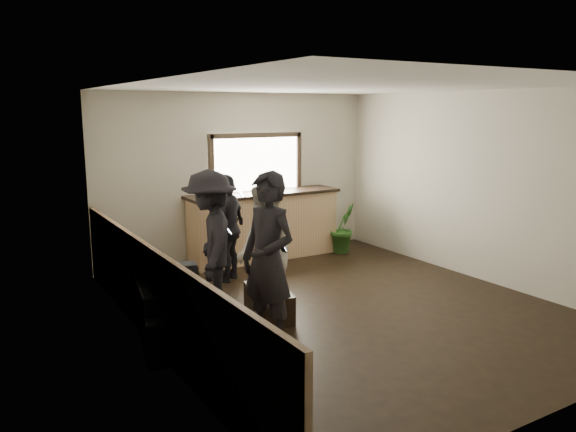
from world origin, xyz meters
TOP-DOWN VIEW (x-y plane):
  - ground at (0.00, 0.00)m, footprint 5.00×6.00m
  - room_shell at (-0.74, 0.00)m, footprint 5.01×6.01m
  - bar_counter at (0.30, 2.70)m, footprint 2.70×0.68m
  - sofa at (-2.08, 0.53)m, footprint 1.34×2.42m
  - coffee_table at (-1.00, 0.19)m, footprint 0.63×0.89m
  - cup_a at (-0.99, 0.41)m, footprint 0.16×0.16m
  - cup_b at (-0.91, 0.01)m, footprint 0.14×0.14m
  - potted_plant at (1.70, 2.30)m, footprint 0.61×0.55m
  - person_a at (-1.40, -0.53)m, footprint 0.63×0.79m
  - person_b at (-1.06, 0.16)m, footprint 0.71×0.87m
  - person_c at (-1.52, 0.75)m, footprint 1.06×1.33m
  - person_d at (-0.77, 1.84)m, footprint 0.97×0.90m

SIDE VIEW (x-z plane):
  - ground at x=0.00m, z-range -0.01..0.01m
  - coffee_table at x=-1.00m, z-range 0.00..0.36m
  - sofa at x=-2.08m, z-range 0.00..0.67m
  - cup_a at x=-0.99m, z-range 0.36..0.45m
  - cup_b at x=-0.91m, z-range 0.36..0.45m
  - potted_plant at x=1.70m, z-range 0.00..0.90m
  - bar_counter at x=0.30m, z-range -0.42..1.71m
  - person_d at x=-0.77m, z-range 0.00..1.60m
  - person_b at x=-1.06m, z-range 0.00..1.66m
  - person_c at x=-1.52m, z-range 0.00..1.80m
  - person_a at x=-1.40m, z-range 0.00..1.89m
  - room_shell at x=-0.74m, z-range 0.07..2.87m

